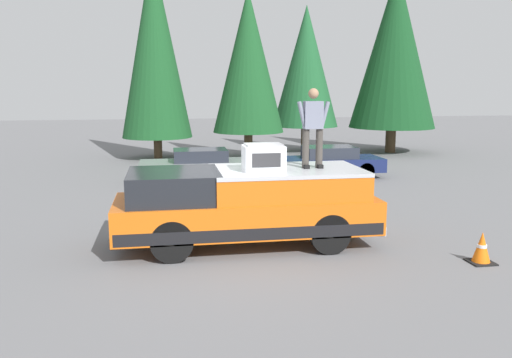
% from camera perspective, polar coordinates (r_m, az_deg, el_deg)
% --- Properties ---
extents(ground_plane, '(90.00, 90.00, 0.00)m').
position_cam_1_polar(ground_plane, '(11.32, -3.65, -7.45)').
color(ground_plane, slate).
extents(pickup_truck, '(2.01, 5.54, 1.65)m').
position_cam_1_polar(pickup_truck, '(11.31, -1.04, -2.86)').
color(pickup_truck, orange).
rests_on(pickup_truck, ground).
extents(compressor_unit, '(0.65, 0.84, 0.56)m').
position_cam_1_polar(compressor_unit, '(10.99, 0.82, 2.35)').
color(compressor_unit, silver).
rests_on(compressor_unit, pickup_truck).
extents(person_on_truck_bed, '(0.29, 0.72, 1.69)m').
position_cam_1_polar(person_on_truck_bed, '(11.36, 6.15, 5.71)').
color(person_on_truck_bed, '#423D38').
rests_on(person_on_truck_bed, pickup_truck).
extents(parked_car_navy, '(1.64, 4.10, 1.16)m').
position_cam_1_polar(parked_car_navy, '(20.00, 7.68, 1.84)').
color(parked_car_navy, navy).
rests_on(parked_car_navy, ground).
extents(parked_car_grey, '(1.64, 4.10, 1.16)m').
position_cam_1_polar(parked_car_grey, '(19.06, -6.23, 1.47)').
color(parked_car_grey, gray).
rests_on(parked_car_grey, ground).
extents(traffic_cone, '(0.47, 0.47, 0.62)m').
position_cam_1_polar(traffic_cone, '(11.20, 23.13, -6.89)').
color(traffic_cone, black).
rests_on(traffic_cone, ground).
extents(conifer_far_left, '(4.31, 4.31, 9.11)m').
position_cam_1_polar(conifer_far_left, '(28.11, 14.69, 13.36)').
color(conifer_far_left, '#4C3826').
rests_on(conifer_far_left, ground).
extents(conifer_left, '(3.34, 3.34, 7.38)m').
position_cam_1_polar(conifer_left, '(27.59, 5.40, 11.94)').
color(conifer_left, '#4C3826').
rests_on(conifer_left, ground).
extents(conifer_center_left, '(3.29, 3.29, 7.74)m').
position_cam_1_polar(conifer_center_left, '(24.85, -0.85, 12.53)').
color(conifer_center_left, '#4C3826').
rests_on(conifer_center_left, ground).
extents(conifer_center_right, '(3.25, 3.25, 9.39)m').
position_cam_1_polar(conifer_center_right, '(25.32, -10.85, 13.91)').
color(conifer_center_right, '#4C3826').
rests_on(conifer_center_right, ground).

